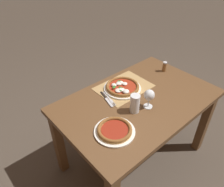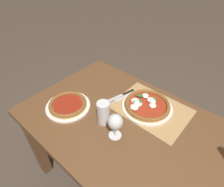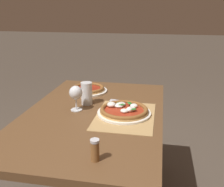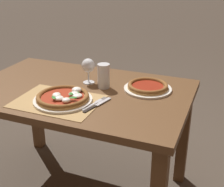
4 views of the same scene
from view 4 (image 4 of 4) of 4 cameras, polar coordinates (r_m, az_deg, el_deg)
The scene contains 8 objects.
dining_table at distance 1.88m, azimuth -5.94°, elevation -2.30°, with size 1.29×0.82×0.74m.
paper_placemat at distance 1.70m, azimuth -9.89°, elevation -1.39°, with size 0.45×0.33×0.00m, color #A88451.
pizza_near at distance 1.68m, azimuth -8.82°, elevation -0.73°, with size 0.32×0.32×0.05m.
pizza_far at distance 1.82m, azimuth 6.56°, elevation 1.20°, with size 0.28×0.28×0.04m.
wine_glass at distance 1.89m, azimuth -4.37°, elevation 4.94°, with size 0.08×0.08×0.16m.
pint_glass at distance 1.83m, azimuth -1.53°, elevation 3.15°, with size 0.07×0.07×0.15m.
fork at distance 1.64m, azimuth -3.17°, elevation -1.82°, with size 0.06×0.20×0.00m.
knife at distance 1.62m, azimuth -2.67°, elevation -2.09°, with size 0.07×0.21×0.01m.
Camera 4 is at (0.80, -1.49, 1.45)m, focal length 50.00 mm.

